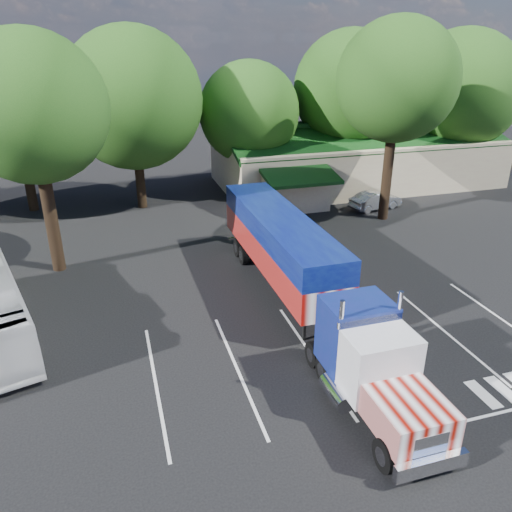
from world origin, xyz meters
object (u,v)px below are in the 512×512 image
object	(u,v)px
semi_truck	(298,265)
bicycle	(314,227)
silver_sedan	(375,200)
woman	(370,328)

from	to	relation	value
semi_truck	bicycle	xyz separation A→B (m)	(4.74, 9.27, -1.91)
semi_truck	bicycle	size ratio (longest dim) A/B	12.21
bicycle	silver_sedan	distance (m)	7.36
semi_truck	woman	xyz separation A→B (m)	(1.79, -3.86, -1.42)
woman	silver_sedan	world-z (taller)	woman
semi_truck	bicycle	bearing A→B (deg)	62.46
woman	bicycle	world-z (taller)	woman
semi_truck	woman	size ratio (longest dim) A/B	10.77
semi_truck	bicycle	distance (m)	10.58
semi_truck	silver_sedan	size ratio (longest dim) A/B	4.77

